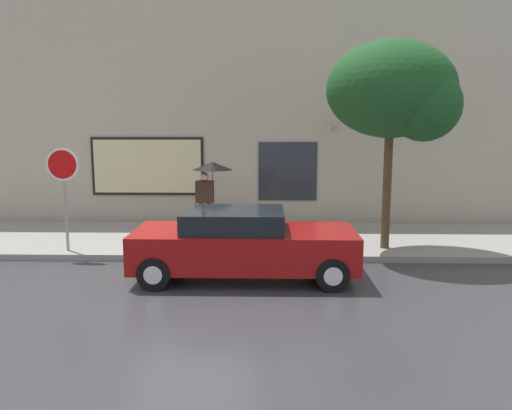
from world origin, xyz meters
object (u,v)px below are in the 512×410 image
at_px(parked_car, 243,244).
at_px(fire_hydrant, 276,229).
at_px(street_tree, 398,93).
at_px(stop_sign, 63,179).
at_px(pedestrian_with_umbrella, 210,175).

relative_size(parked_car, fire_hydrant, 5.70).
distance_m(parked_car, street_tree, 5.06).
xyz_separation_m(street_tree, stop_sign, (-7.74, -0.39, -1.97)).
distance_m(fire_hydrant, pedestrian_with_umbrella, 2.55).
relative_size(parked_car, pedestrian_with_umbrella, 2.27).
distance_m(parked_car, fire_hydrant, 2.40).
bearing_deg(parked_car, pedestrian_with_umbrella, 106.40).
bearing_deg(parked_car, street_tree, 28.71).
xyz_separation_m(parked_car, pedestrian_with_umbrella, (-1.07, 3.64, 1.04)).
relative_size(fire_hydrant, street_tree, 0.16).
height_order(pedestrian_with_umbrella, stop_sign, stop_sign).
bearing_deg(street_tree, parked_car, -151.29).
height_order(pedestrian_with_umbrella, street_tree, street_tree).
bearing_deg(street_tree, stop_sign, -177.15).
distance_m(pedestrian_with_umbrella, street_tree, 5.31).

